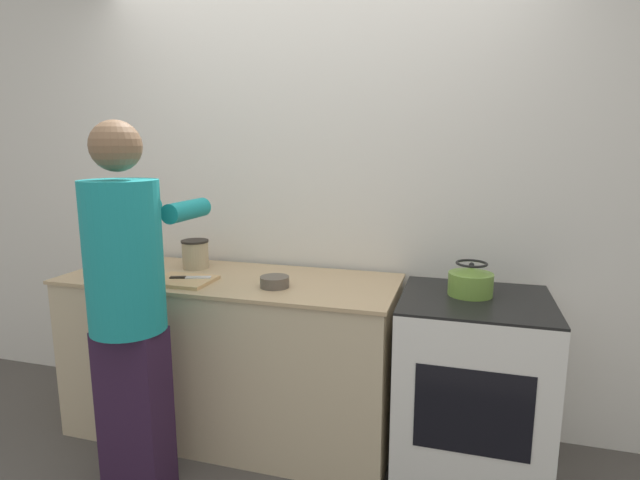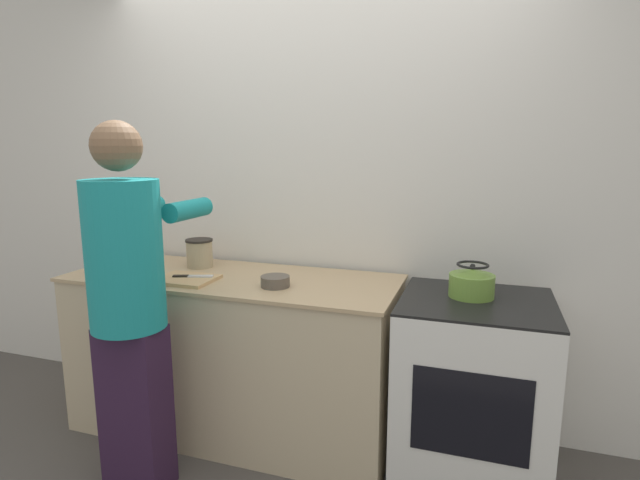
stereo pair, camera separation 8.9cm
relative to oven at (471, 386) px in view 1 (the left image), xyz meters
The scene contains 12 objects.
ground_plane 1.06m from the oven, 160.63° to the right, with size 12.00×12.00×0.00m, color #4C4742.
wall_back 1.31m from the oven, 155.87° to the left, with size 8.00×0.05×2.60m.
counter 1.27m from the oven, behind, with size 1.80×0.69×0.89m.
oven is the anchor object (origin of this frame).
person 1.64m from the oven, 158.94° to the right, with size 0.37×0.61×1.69m.
cutting_board 1.53m from the oven, behind, with size 0.30×0.25×0.02m.
knife 1.51m from the oven, behind, with size 0.21×0.10×0.01m.
kettle 0.51m from the oven, 122.53° to the left, with size 0.21×0.21×0.16m.
bowl_prep 1.90m from the oven, behind, with size 0.20×0.20×0.09m.
bowl_mixing 1.08m from the oven, behind, with size 0.15×0.15×0.05m.
canister_jar 1.65m from the oven, behind, with size 0.16×0.16×0.16m.
book_stack 2.09m from the oven, behind, with size 0.18×0.22×0.07m.
Camera 1 is at (0.83, -2.03, 1.58)m, focal length 28.00 mm.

